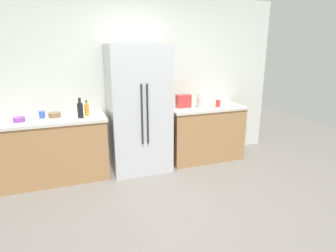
{
  "coord_description": "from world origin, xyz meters",
  "views": [
    {
      "loc": [
        -1.18,
        -2.62,
        1.89
      ],
      "look_at": [
        -0.06,
        0.46,
        0.96
      ],
      "focal_mm": 30.8,
      "sensor_mm": 36.0,
      "label": 1
    }
  ],
  "objects": [
    {
      "name": "refrigerator",
      "position": [
        -0.15,
        1.49,
        0.95
      ],
      "size": [
        0.88,
        0.67,
        1.9
      ],
      "color": "#B7BABF",
      "rests_on": "ground_plane"
    },
    {
      "name": "cup_b",
      "position": [
        1.16,
        1.43,
        0.96
      ],
      "size": [
        0.08,
        0.08,
        0.11
      ],
      "primitive_type": "cylinder",
      "color": "red",
      "rests_on": "counter_right"
    },
    {
      "name": "counter_left",
      "position": [
        -1.44,
        1.52,
        0.45
      ],
      "size": [
        1.59,
        0.62,
        0.91
      ],
      "color": "#9E7247",
      "rests_on": "ground_plane"
    },
    {
      "name": "counter_right",
      "position": [
        0.98,
        1.52,
        0.45
      ],
      "size": [
        1.26,
        0.62,
        0.91
      ],
      "color": "#9E7247",
      "rests_on": "ground_plane"
    },
    {
      "name": "toaster",
      "position": [
        0.62,
        1.58,
        1.01
      ],
      "size": [
        0.23,
        0.14,
        0.21
      ],
      "primitive_type": "cube",
      "color": "red",
      "rests_on": "counter_right"
    },
    {
      "name": "bowl_b",
      "position": [
        -1.33,
        1.61,
        0.94
      ],
      "size": [
        0.17,
        0.17,
        0.07
      ],
      "primitive_type": "cylinder",
      "color": "brown",
      "rests_on": "counter_left"
    },
    {
      "name": "rice_cooker",
      "position": [
        0.94,
        1.47,
        1.04
      ],
      "size": [
        0.27,
        0.27,
        0.3
      ],
      "color": "silver",
      "rests_on": "counter_right"
    },
    {
      "name": "kitchen_back_panel",
      "position": [
        0.0,
        1.88,
        1.3
      ],
      "size": [
        4.67,
        0.1,
        2.6
      ],
      "primitive_type": "cube",
      "color": "silver",
      "rests_on": "ground_plane"
    },
    {
      "name": "cup_a",
      "position": [
        -1.5,
        1.61,
        0.95
      ],
      "size": [
        0.08,
        0.08,
        0.1
      ],
      "primitive_type": "cylinder",
      "color": "blue",
      "rests_on": "counter_left"
    },
    {
      "name": "bottle_b",
      "position": [
        -0.9,
        1.53,
        0.99
      ],
      "size": [
        0.06,
        0.06,
        0.22
      ],
      "color": "orange",
      "rests_on": "counter_left"
    },
    {
      "name": "bowl_a",
      "position": [
        -1.77,
        1.5,
        0.93
      ],
      "size": [
        0.15,
        0.15,
        0.06
      ],
      "primitive_type": "cylinder",
      "color": "purple",
      "rests_on": "counter_left"
    },
    {
      "name": "bottle_a",
      "position": [
        -0.99,
        1.44,
        1.02
      ],
      "size": [
        0.08,
        0.08,
        0.28
      ],
      "color": "black",
      "rests_on": "counter_left"
    },
    {
      "name": "ground_plane",
      "position": [
        0.0,
        0.0,
        0.0
      ],
      "size": [
        9.34,
        9.34,
        0.0
      ],
      "primitive_type": "plane",
      "color": "slate"
    }
  ]
}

